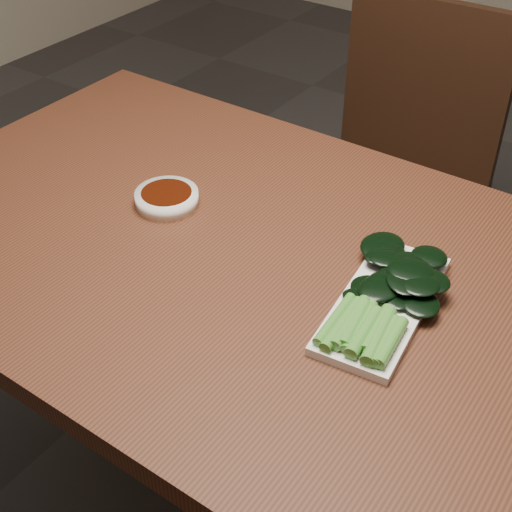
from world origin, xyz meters
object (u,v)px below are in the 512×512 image
at_px(chair_far, 395,169).
at_px(serving_plate, 383,304).
at_px(table, 272,295).
at_px(sauce_bowl, 167,198).
at_px(gai_lan, 391,290).

height_order(chair_far, serving_plate, chair_far).
relative_size(table, serving_plate, 4.81).
bearing_deg(chair_far, sauce_bowl, -98.91).
bearing_deg(chair_far, serving_plate, -68.21).
xyz_separation_m(serving_plate, gai_lan, (0.00, 0.01, 0.02)).
height_order(table, serving_plate, serving_plate).
bearing_deg(chair_far, table, -81.20).
relative_size(table, chair_far, 1.57).
height_order(sauce_bowl, gai_lan, gai_lan).
distance_m(table, chair_far, 0.81).
distance_m(table, gai_lan, 0.22).
relative_size(serving_plate, gai_lan, 1.00).
xyz_separation_m(sauce_bowl, gai_lan, (0.43, -0.01, 0.01)).
xyz_separation_m(chair_far, serving_plate, (0.33, -0.77, 0.27)).
distance_m(table, serving_plate, 0.21).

